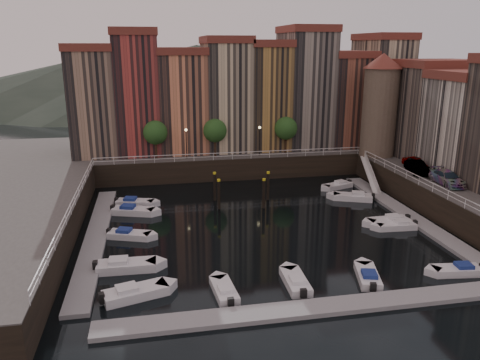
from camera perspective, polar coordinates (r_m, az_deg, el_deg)
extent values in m
plane|color=black|center=(48.75, 2.33, -5.24)|extent=(200.00, 200.00, 0.00)
cube|color=black|center=(72.81, -2.29, 3.18)|extent=(80.00, 20.00, 3.00)
cube|color=gray|center=(46.98, -17.14, -6.60)|extent=(2.00, 28.00, 0.35)
cube|color=gray|center=(53.71, 19.71, -3.97)|extent=(2.00, 28.00, 0.35)
cube|color=gray|center=(34.01, 9.04, -15.18)|extent=(30.00, 2.00, 0.35)
cone|color=#2D382D|center=(155.81, -18.36, 11.32)|extent=(80.00, 80.00, 14.00)
cone|color=#2D382D|center=(155.23, -5.21, 12.77)|extent=(100.00, 100.00, 18.00)
cone|color=#2D382D|center=(162.68, 7.44, 11.79)|extent=(70.00, 70.00, 12.00)
cube|color=#93755D|center=(68.57, -17.28, 8.89)|extent=(6.00, 10.00, 14.00)
cube|color=brown|center=(68.13, -17.81, 15.15)|extent=(6.30, 10.30, 1.00)
cube|color=#A53934|center=(68.06, -12.34, 10.04)|extent=(5.80, 10.00, 16.00)
cube|color=brown|center=(67.76, -12.78, 17.20)|extent=(6.10, 10.30, 1.00)
cube|color=#DE845B|center=(68.33, -7.05, 9.25)|extent=(6.50, 10.00, 13.50)
cube|color=brown|center=(67.87, -7.27, 15.34)|extent=(6.80, 10.30, 1.00)
cube|color=beige|center=(68.95, -1.73, 10.05)|extent=(6.20, 10.00, 15.00)
cube|color=brown|center=(68.58, -1.78, 16.71)|extent=(6.50, 10.30, 1.00)
cube|color=#AA7F3E|center=(70.15, 3.11, 9.93)|extent=(5.60, 10.00, 14.50)
cube|color=brown|center=(69.75, 3.21, 16.28)|extent=(5.90, 10.30, 1.00)
cube|color=gray|center=(71.72, 7.87, 10.75)|extent=(6.40, 10.00, 16.50)
cube|color=brown|center=(71.47, 8.15, 17.75)|extent=(6.70, 10.30, 1.00)
cube|color=brown|center=(74.10, 12.43, 9.33)|extent=(6.00, 10.00, 13.00)
cube|color=brown|center=(73.65, 12.76, 14.74)|extent=(6.30, 10.30, 1.00)
cube|color=tan|center=(76.49, 16.66, 10.18)|extent=(5.90, 10.00, 15.50)
cube|color=brown|center=(76.19, 17.17, 16.35)|extent=(6.20, 10.30, 1.00)
cube|color=#6B5D51|center=(67.83, 22.51, 7.48)|extent=(9.00, 8.00, 12.00)
cube|color=brown|center=(67.30, 23.11, 12.94)|extent=(9.30, 8.30, 1.00)
cube|color=beige|center=(61.43, 26.48, 5.77)|extent=(9.00, 8.00, 11.00)
cube|color=brown|center=(60.83, 27.19, 11.32)|extent=(9.30, 8.30, 1.00)
cylinder|color=#6B5B4C|center=(66.71, 16.62, 7.90)|extent=(4.60, 4.60, 12.00)
cone|color=brown|center=(66.17, 17.10, 13.73)|extent=(5.20, 5.20, 2.00)
cylinder|color=black|center=(63.86, -10.18, 3.59)|extent=(0.30, 0.30, 2.40)
sphere|color=#1E4719|center=(63.39, -10.29, 5.71)|extent=(3.20, 3.20, 3.20)
cylinder|color=black|center=(64.41, -3.04, 3.93)|extent=(0.30, 0.30, 2.40)
sphere|color=#1E4719|center=(63.95, -3.07, 6.04)|extent=(3.20, 3.20, 3.20)
cylinder|color=black|center=(66.47, 5.55, 4.26)|extent=(0.30, 0.30, 2.40)
sphere|color=#1E4719|center=(66.02, 5.61, 6.30)|extent=(3.20, 3.20, 3.20)
cylinder|color=black|center=(62.87, -6.55, 4.29)|extent=(0.12, 0.12, 4.00)
sphere|color=#FFD88C|center=(62.50, -6.61, 6.09)|extent=(0.36, 0.36, 0.36)
cylinder|color=black|center=(64.35, 2.39, 4.66)|extent=(0.12, 0.12, 4.00)
sphere|color=#FFD88C|center=(63.99, 2.41, 6.41)|extent=(0.36, 0.36, 0.36)
cube|color=white|center=(62.64, -0.94, 3.37)|extent=(36.00, 0.08, 0.08)
cube|color=white|center=(62.74, -0.94, 2.97)|extent=(36.00, 0.06, 0.06)
cube|color=white|center=(53.53, 21.75, 0.00)|extent=(0.08, 34.00, 0.08)
cube|color=white|center=(53.65, 21.70, -0.46)|extent=(0.06, 34.00, 0.06)
cube|color=white|center=(45.97, -19.75, -2.33)|extent=(0.08, 34.00, 0.08)
cube|color=white|center=(46.11, -19.70, -2.86)|extent=(0.06, 34.00, 0.06)
cube|color=white|center=(62.87, 15.59, 0.75)|extent=(2.78, 8.26, 2.81)
cube|color=white|center=(62.74, 15.62, 1.19)|extent=(1.93, 8.32, 3.65)
cylinder|color=black|center=(52.38, -2.58, -1.98)|extent=(0.32, 0.32, 3.60)
cylinder|color=gold|center=(51.84, -2.61, -0.03)|extent=(0.36, 0.36, 0.25)
cylinder|color=black|center=(55.28, -3.10, -1.01)|extent=(0.32, 0.32, 3.60)
cylinder|color=gold|center=(54.77, -3.13, 0.84)|extent=(0.36, 0.36, 0.25)
cylinder|color=black|center=(52.66, 2.92, -1.88)|extent=(0.32, 0.32, 3.60)
cylinder|color=gold|center=(52.12, 2.94, 0.05)|extent=(0.36, 0.36, 0.25)
cylinder|color=black|center=(55.51, 3.44, -0.94)|extent=(0.32, 0.32, 3.60)
cylinder|color=gold|center=(55.00, 3.47, 0.90)|extent=(0.36, 0.36, 0.25)
cube|color=silver|center=(35.90, -12.58, -13.33)|extent=(4.95, 3.01, 0.79)
cube|color=silver|center=(35.55, -13.64, -12.84)|extent=(1.77, 1.62, 0.53)
cube|color=black|center=(35.37, -16.50, -13.62)|extent=(0.50, 0.61, 0.74)
cube|color=silver|center=(39.97, -13.63, -10.20)|extent=(4.79, 1.97, 0.81)
cube|color=silver|center=(39.82, -14.62, -9.60)|extent=(1.55, 1.34, 0.54)
cube|color=black|center=(40.15, -17.23, -9.94)|extent=(0.39, 0.55, 0.75)
cube|color=silver|center=(46.17, -13.29, -6.57)|extent=(4.34, 2.84, 0.69)
cube|color=navy|center=(46.22, -13.96, -6.04)|extent=(1.58, 1.47, 0.46)
cube|color=black|center=(46.89, -15.71, -6.09)|extent=(0.46, 0.54, 0.64)
cube|color=silver|center=(52.39, -12.85, -3.75)|extent=(4.84, 3.06, 0.77)
cube|color=navy|center=(52.45, -13.51, -3.24)|extent=(1.75, 1.62, 0.51)
cube|color=black|center=(53.15, -15.26, -3.34)|extent=(0.50, 0.60, 0.72)
cube|color=silver|center=(55.15, -12.65, -2.75)|extent=(4.50, 2.64, 0.72)
cube|color=navy|center=(55.18, -13.25, -2.31)|extent=(1.59, 1.45, 0.48)
cube|color=black|center=(55.73, -14.84, -2.45)|extent=(0.45, 0.55, 0.67)
cube|color=silver|center=(42.08, 24.91, -10.02)|extent=(4.09, 1.98, 0.67)
cube|color=navy|center=(42.17, 25.63, -9.45)|extent=(1.37, 1.22, 0.45)
cube|color=silver|center=(49.64, 18.45, -5.37)|extent=(4.00, 1.73, 0.67)
cube|color=silver|center=(49.73, 19.05, -4.89)|extent=(1.30, 1.14, 0.45)
cube|color=black|center=(50.48, 20.57, -4.95)|extent=(0.34, 0.46, 0.62)
cube|color=silver|center=(50.58, 17.60, -4.87)|extent=(4.33, 1.83, 0.73)
cube|color=silver|center=(50.72, 18.21, -4.34)|extent=(1.41, 1.22, 0.48)
cube|color=black|center=(51.64, 19.76, -4.35)|extent=(0.36, 0.50, 0.68)
cube|color=silver|center=(57.35, 13.57, -2.07)|extent=(4.80, 3.27, 0.76)
cube|color=silver|center=(57.24, 14.21, -1.66)|extent=(1.78, 1.66, 0.51)
cube|color=black|center=(57.44, 15.92, -1.94)|extent=(0.52, 0.60, 0.71)
cube|color=silver|center=(61.64, 11.79, -0.72)|extent=(4.27, 2.81, 0.68)
cube|color=silver|center=(61.89, 12.18, -0.28)|extent=(1.56, 1.46, 0.45)
cube|color=black|center=(62.97, 13.20, -0.24)|extent=(0.45, 0.53, 0.63)
cube|color=silver|center=(35.53, -1.96, -13.34)|extent=(1.80, 3.95, 0.66)
cube|color=silver|center=(34.90, -1.75, -13.19)|extent=(1.15, 1.30, 0.44)
cube|color=black|center=(33.73, -1.13, -14.64)|extent=(0.46, 0.34, 0.61)
cube|color=silver|center=(36.91, 6.76, -12.23)|extent=(1.71, 4.16, 0.70)
cube|color=silver|center=(36.23, 7.02, -12.05)|extent=(1.16, 1.34, 0.47)
cube|color=black|center=(34.99, 7.74, -13.51)|extent=(0.48, 0.34, 0.65)
cube|color=silver|center=(38.78, 15.29, -11.25)|extent=(2.57, 4.31, 0.69)
cube|color=navy|center=(38.12, 15.49, -11.08)|extent=(1.40, 1.53, 0.46)
cube|color=black|center=(36.85, 15.92, -12.43)|extent=(0.53, 0.43, 0.64)
imported|color=gray|center=(61.98, 20.79, 1.92)|extent=(2.64, 4.30, 1.37)
imported|color=gray|center=(59.18, 20.75, 1.36)|extent=(2.37, 4.76, 1.50)
imported|color=gray|center=(55.75, 23.94, 0.14)|extent=(2.31, 5.20, 1.48)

